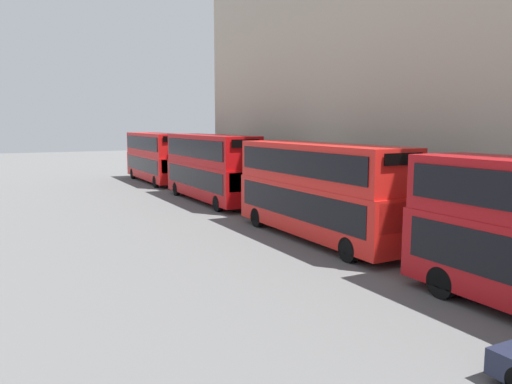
% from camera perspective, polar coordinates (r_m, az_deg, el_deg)
% --- Properties ---
extents(bus_second_in_queue, '(2.59, 10.78, 4.44)m').
position_cam_1_polar(bus_second_in_queue, '(23.04, 7.06, 0.54)').
color(bus_second_in_queue, red).
rests_on(bus_second_in_queue, ground).
extents(bus_third_in_queue, '(2.59, 10.97, 4.59)m').
position_cam_1_polar(bus_third_in_queue, '(34.32, -5.26, 3.06)').
color(bus_third_in_queue, '#B20C0F').
rests_on(bus_third_in_queue, ground).
extents(bus_trailing, '(2.59, 10.98, 4.50)m').
position_cam_1_polar(bus_trailing, '(46.74, -11.46, 4.13)').
color(bus_trailing, red).
rests_on(bus_trailing, ground).
extents(pedestrian, '(0.36, 0.36, 1.58)m').
position_cam_1_polar(pedestrian, '(35.93, -1.40, 0.42)').
color(pedestrian, '#334C6B').
rests_on(pedestrian, ground).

